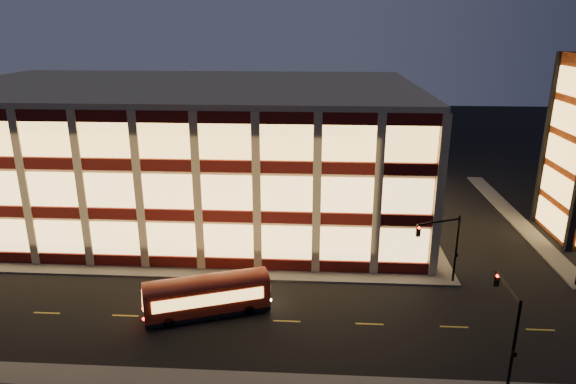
{
  "coord_description": "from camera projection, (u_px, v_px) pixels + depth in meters",
  "views": [
    {
      "loc": [
        12.11,
        -38.45,
        20.58
      ],
      "look_at": [
        9.23,
        8.0,
        5.31
      ],
      "focal_mm": 32.0,
      "sensor_mm": 36.0,
      "label": 1
    }
  ],
  "objects": [
    {
      "name": "sidewalk_near",
      "position": [
        116.0,
        378.0,
        31.24
      ],
      "size": [
        100.0,
        2.0,
        0.15
      ],
      "primitive_type": "cube",
      "color": "#514F4C",
      "rests_on": "ground"
    },
    {
      "name": "traffic_signal_far",
      "position": [
        443.0,
        239.0,
        41.23
      ],
      "size": [
        3.79,
        1.87,
        6.0
      ],
      "color": "black",
      "rests_on": "ground"
    },
    {
      "name": "office_building",
      "position": [
        185.0,
        149.0,
        57.54
      ],
      "size": [
        50.45,
        30.45,
        14.5
      ],
      "color": "tan",
      "rests_on": "ground"
    },
    {
      "name": "sidewalk_office_east",
      "position": [
        413.0,
        213.0,
        58.34
      ],
      "size": [
        2.0,
        30.0,
        0.15
      ],
      "primitive_type": "cube",
      "color": "#514F4C",
      "rests_on": "ground"
    },
    {
      "name": "ground",
      "position": [
        174.0,
        278.0,
        43.59
      ],
      "size": [
        200.0,
        200.0,
        0.0
      ],
      "primitive_type": "plane",
      "color": "black",
      "rests_on": "ground"
    },
    {
      "name": "traffic_signal_near",
      "position": [
        508.0,
        315.0,
        30.46
      ],
      "size": [
        0.32,
        4.45,
        6.0
      ],
      "color": "black",
      "rests_on": "ground"
    },
    {
      "name": "trolley_bus",
      "position": [
        207.0,
        294.0,
        37.73
      ],
      "size": [
        9.32,
        5.24,
        3.08
      ],
      "rotation": [
        0.0,
        0.0,
        0.35
      ],
      "color": "maroon",
      "rests_on": "ground"
    },
    {
      "name": "sidewalk_tower_west",
      "position": [
        512.0,
        216.0,
        57.69
      ],
      "size": [
        2.0,
        30.0,
        0.15
      ],
      "primitive_type": "cube",
      "color": "#514F4C",
      "rests_on": "ground"
    },
    {
      "name": "sidewalk_office_south",
      "position": [
        143.0,
        271.0,
        44.69
      ],
      "size": [
        54.0,
        2.0,
        0.15
      ],
      "primitive_type": "cube",
      "color": "#514F4C",
      "rests_on": "ground"
    }
  ]
}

